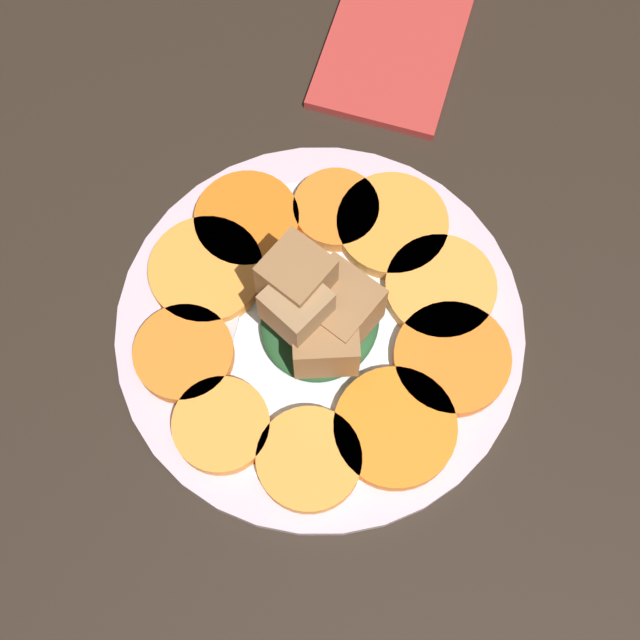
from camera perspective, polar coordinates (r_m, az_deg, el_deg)
name	(u,v)px	position (r cm, az deg, el deg)	size (l,w,h in cm)	color
table_slab	(320,334)	(66.47, 0.00, -0.93)	(120.00, 120.00, 2.00)	black
plate	(320,327)	(65.04, 0.00, -0.48)	(29.78, 29.78, 1.05)	silver
carrot_slice_0	(206,271)	(65.89, -7.28, 3.12)	(8.42, 8.42, 1.28)	orange
carrot_slice_1	(184,354)	(63.83, -8.70, -2.14)	(7.12, 7.12, 1.28)	orange
carrot_slice_2	(221,425)	(62.05, -6.33, -6.72)	(6.76, 6.76, 1.28)	orange
carrot_slice_3	(309,460)	(61.17, -0.71, -8.92)	(7.22, 7.22, 1.28)	orange
carrot_slice_4	(395,428)	(61.85, 4.81, -6.90)	(8.52, 8.52, 1.28)	orange
carrot_slice_5	(450,365)	(63.51, 8.33, -2.86)	(8.29, 8.29, 1.28)	orange
carrot_slice_6	(440,288)	(65.43, 7.71, 2.04)	(8.11, 8.11, 1.28)	#F99539
carrot_slice_7	(392,225)	(67.16, 4.63, 6.07)	(8.37, 8.37, 1.28)	orange
carrot_slice_8	(336,209)	(67.55, 1.03, 7.09)	(6.48, 6.48, 1.28)	orange
carrot_slice_9	(247,221)	(67.34, -4.69, 6.36)	(7.86, 7.86, 1.28)	orange
center_pile	(320,314)	(60.64, -0.01, 0.36)	(9.69, 8.57, 9.71)	#235128
fork	(235,301)	(65.23, -5.43, 1.22)	(19.44, 3.58, 0.40)	#B2B2B7
napkin	(397,33)	(78.27, 4.96, 17.83)	(17.95, 10.77, 0.80)	#B2332D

